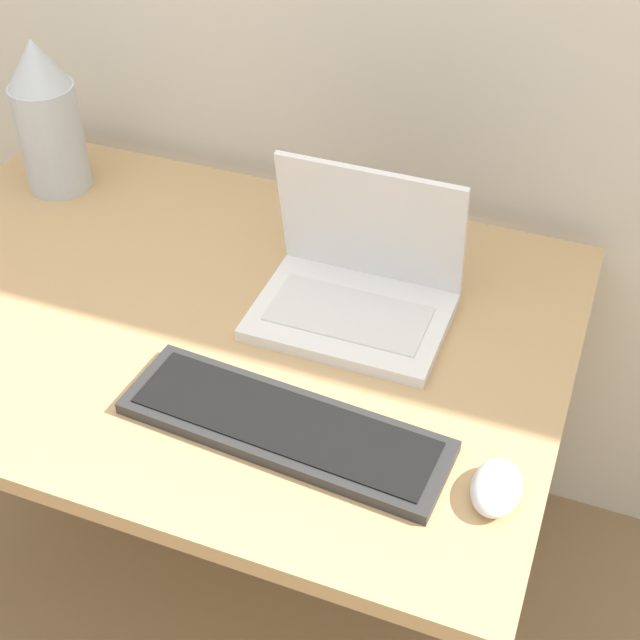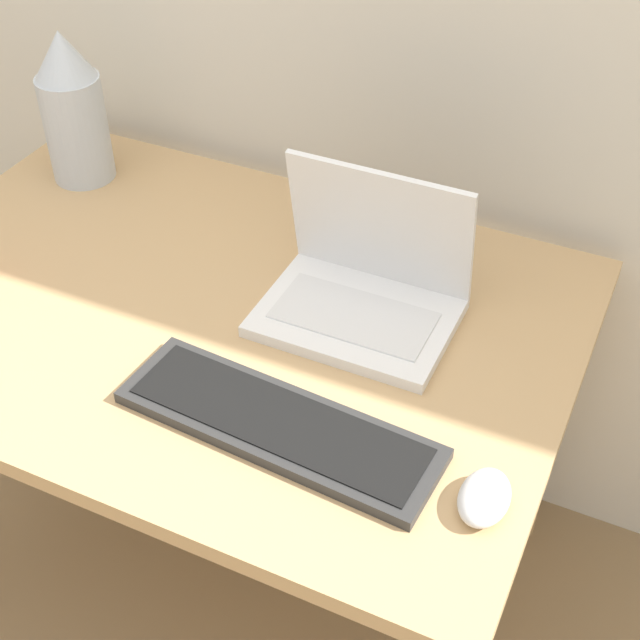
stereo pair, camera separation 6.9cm
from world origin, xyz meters
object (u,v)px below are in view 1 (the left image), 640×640
object	(u,v)px
keyboard	(285,426)
mouse	(496,487)
laptop	(358,283)
vase	(47,117)

from	to	relation	value
keyboard	mouse	bearing A→B (deg)	-1.55
laptop	keyboard	xyz separation A→B (m)	(-0.01, -0.28, -0.04)
laptop	mouse	distance (m)	0.41
mouse	vase	world-z (taller)	vase
mouse	vase	xyz separation A→B (m)	(-0.93, 0.44, 0.12)
laptop	vase	distance (m)	0.67
keyboard	mouse	size ratio (longest dim) A/B	4.82
keyboard	vase	world-z (taller)	vase
keyboard	mouse	xyz separation A→B (m)	(0.29, -0.01, 0.01)
keyboard	vase	distance (m)	0.78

